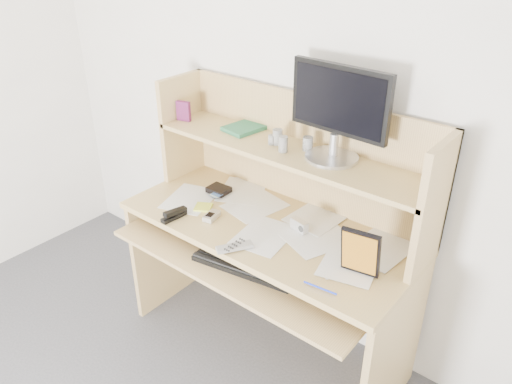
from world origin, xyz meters
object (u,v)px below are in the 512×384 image
Objects in this scene: tv_remote at (235,247)px; game_case at (360,253)px; keyboard at (247,263)px; desk at (277,227)px; monitor at (338,110)px.

game_case is (0.50, 0.17, 0.10)m from tv_remote.
game_case is (0.47, 0.12, 0.20)m from keyboard.
desk is 0.28m from keyboard.
keyboard is 1.07× the size of monitor.
desk is at bearing -146.45° from monitor.
desk reaches higher than game_case.
desk is at bearing 124.68° from tv_remote.
keyboard is at bearing 89.67° from tv_remote.
keyboard is 3.16× the size of tv_remote.
game_case is at bearing 50.46° from tv_remote.
tv_remote is at bearing -87.08° from desk.
desk is 0.56m from game_case.
tv_remote is (0.02, -0.33, 0.07)m from desk.
keyboard is 2.32× the size of game_case.
tv_remote is at bearing -170.86° from game_case.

